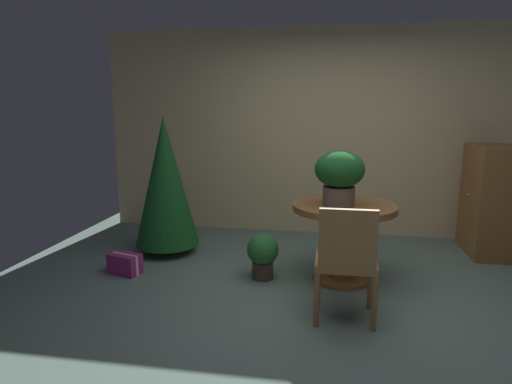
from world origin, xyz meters
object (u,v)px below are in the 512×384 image
(potted_plant, at_px, (263,253))
(round_dining_table, at_px, (343,229))
(gift_box_purple, at_px, (125,264))
(wooden_cabinet, at_px, (493,201))
(wooden_chair_near, at_px, (346,258))
(flower_vase, at_px, (339,174))
(holiday_tree, at_px, (165,182))

(potted_plant, bearing_deg, round_dining_table, 6.99)
(gift_box_purple, xyz_separation_m, wooden_cabinet, (3.77, 1.27, 0.51))
(wooden_cabinet, bearing_deg, wooden_chair_near, -130.83)
(wooden_cabinet, height_order, potted_plant, wooden_cabinet)
(flower_vase, bearing_deg, wooden_chair_near, -85.78)
(wooden_chair_near, bearing_deg, flower_vase, 94.22)
(flower_vase, relative_size, potted_plant, 1.13)
(flower_vase, distance_m, gift_box_purple, 2.27)
(gift_box_purple, distance_m, wooden_cabinet, 4.01)
(gift_box_purple, relative_size, wooden_cabinet, 0.29)
(round_dining_table, xyz_separation_m, gift_box_purple, (-2.12, -0.20, -0.40))
(flower_vase, relative_size, gift_box_purple, 1.45)
(holiday_tree, distance_m, gift_box_purple, 1.01)
(round_dining_table, relative_size, potted_plant, 2.17)
(gift_box_purple, bearing_deg, wooden_cabinet, 18.55)
(round_dining_table, bearing_deg, gift_box_purple, -174.60)
(wooden_chair_near, bearing_deg, gift_box_purple, 163.15)
(gift_box_purple, bearing_deg, flower_vase, 3.70)
(round_dining_table, xyz_separation_m, flower_vase, (-0.06, -0.07, 0.53))
(wooden_chair_near, bearing_deg, potted_plant, 135.09)
(flower_vase, bearing_deg, gift_box_purple, -176.30)
(holiday_tree, distance_m, wooden_cabinet, 3.64)
(gift_box_purple, xyz_separation_m, potted_plant, (1.37, 0.11, 0.15))
(wooden_cabinet, distance_m, potted_plant, 2.69)
(wooden_chair_near, bearing_deg, holiday_tree, 145.40)
(flower_vase, height_order, gift_box_purple, flower_vase)
(wooden_chair_near, relative_size, wooden_cabinet, 0.76)
(round_dining_table, relative_size, wooden_cabinet, 0.79)
(wooden_cabinet, bearing_deg, round_dining_table, -147.14)
(flower_vase, xyz_separation_m, wooden_chair_near, (0.06, -0.78, -0.52))
(gift_box_purple, bearing_deg, wooden_chair_near, -16.85)
(wooden_chair_near, relative_size, holiday_tree, 0.60)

